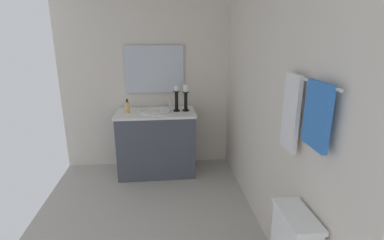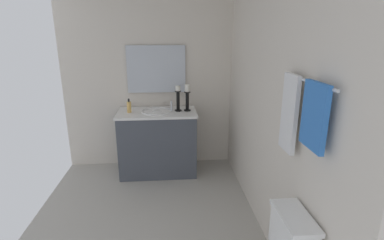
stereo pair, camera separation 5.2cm
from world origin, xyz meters
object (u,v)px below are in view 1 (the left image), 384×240
at_px(vanity_cabinet, 157,142).
at_px(towel_near_vanity, 291,113).
at_px(sink_basin, 156,114).
at_px(towel_bar, 309,81).
at_px(soap_bottle, 127,107).
at_px(candle_holder_tall, 186,97).
at_px(candle_holder_short, 176,98).
at_px(towel_center, 317,115).
at_px(mirror, 154,69).

height_order(vanity_cabinet, towel_near_vanity, towel_near_vanity).
bearing_deg(vanity_cabinet, towel_near_vanity, 27.66).
height_order(sink_basin, towel_bar, towel_bar).
bearing_deg(soap_bottle, vanity_cabinet, 92.18).
distance_m(candle_holder_tall, candle_holder_short, 0.12).
distance_m(soap_bottle, towel_near_vanity, 2.29).
bearing_deg(soap_bottle, candle_holder_short, 92.04).
bearing_deg(candle_holder_tall, towel_bar, 16.23).
xyz_separation_m(towel_bar, towel_center, (0.17, -0.02, -0.17)).
height_order(towel_bar, towel_near_vanity, towel_near_vanity).
distance_m(sink_basin, mirror, 0.62).
height_order(sink_basin, candle_holder_short, candle_holder_short).
bearing_deg(soap_bottle, towel_bar, 33.82).
distance_m(candle_holder_short, towel_near_vanity, 2.00).
bearing_deg(candle_holder_tall, vanity_cabinet, -88.63).
distance_m(candle_holder_short, towel_bar, 2.21).
bearing_deg(candle_holder_tall, candle_holder_short, -89.74).
height_order(soap_bottle, towel_bar, towel_bar).
bearing_deg(towel_bar, sink_basin, -153.92).
relative_size(vanity_cabinet, towel_center, 2.67).
relative_size(soap_bottle, towel_center, 0.47).
height_order(mirror, towel_center, mirror).
relative_size(soap_bottle, towel_near_vanity, 0.34).
xyz_separation_m(sink_basin, candle_holder_short, (-0.01, 0.28, 0.21)).
bearing_deg(towel_near_vanity, sink_basin, -152.36).
distance_m(sink_basin, towel_center, 2.45).
bearing_deg(mirror, towel_near_vanity, 24.47).
distance_m(mirror, towel_center, 2.64).
height_order(mirror, candle_holder_tall, mirror).
bearing_deg(towel_near_vanity, candle_holder_short, -159.58).
distance_m(vanity_cabinet, towel_center, 2.57).
xyz_separation_m(mirror, candle_holder_short, (0.27, 0.28, -0.34)).
height_order(candle_holder_short, soap_bottle, candle_holder_short).
height_order(vanity_cabinet, candle_holder_short, candle_holder_short).
bearing_deg(candle_holder_short, towel_center, 17.54).
distance_m(towel_bar, towel_near_vanity, 0.30).
relative_size(sink_basin, candle_holder_tall, 1.15).
relative_size(candle_holder_short, towel_near_vanity, 0.62).
bearing_deg(towel_near_vanity, mirror, -155.53).
height_order(candle_holder_tall, towel_near_vanity, towel_near_vanity).
xyz_separation_m(mirror, towel_bar, (2.29, 0.99, 0.19)).
relative_size(sink_basin, towel_near_vanity, 0.75).
xyz_separation_m(sink_basin, candle_holder_tall, (-0.01, 0.40, 0.23)).
distance_m(mirror, candle_holder_short, 0.52).
distance_m(mirror, soap_bottle, 0.64).
bearing_deg(towel_center, sink_basin, -156.05).
bearing_deg(mirror, towel_bar, 23.28).
relative_size(mirror, candle_holder_short, 2.37).
bearing_deg(vanity_cabinet, mirror, 179.99).
xyz_separation_m(sink_basin, towel_bar, (2.01, 0.99, 0.74)).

